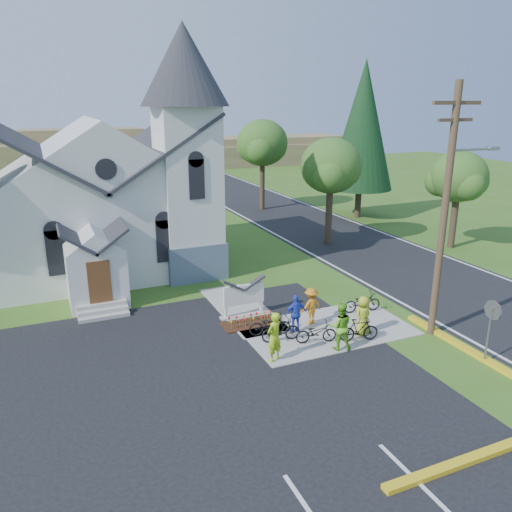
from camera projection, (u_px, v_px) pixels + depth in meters
name	position (u px, v px, depth m)	size (l,w,h in m)	color
ground	(301.00, 341.00, 20.09)	(120.00, 120.00, 0.00)	#38611B
parking_lot	(135.00, 409.00, 15.68)	(20.00, 16.00, 0.02)	black
road	(324.00, 231.00, 37.02)	(8.00, 90.00, 0.02)	black
sidewalk	(327.00, 329.00, 21.09)	(7.00, 4.00, 0.05)	#9F988F
church	(108.00, 177.00, 27.38)	(12.35, 12.00, 13.00)	silver
church_sign	(244.00, 295.00, 22.13)	(2.20, 0.40, 1.70)	#9F988F
flower_bed	(252.00, 323.00, 21.64)	(2.60, 1.10, 0.07)	#32180D
utility_pole	(446.00, 206.00, 19.20)	(3.45, 0.28, 10.00)	#4B3125
stop_sign	(491.00, 318.00, 17.94)	(0.11, 0.76, 2.48)	gray
tree_road_near	(331.00, 166.00, 32.27)	(4.00, 4.00, 7.05)	#32261B
tree_road_mid	(262.00, 143.00, 42.80)	(4.40, 4.40, 7.80)	#32261B
tree_road_far	(459.00, 177.00, 31.60)	(3.60, 3.60, 6.30)	#32261B
conifer	(363.00, 126.00, 39.35)	(5.20, 5.20, 12.40)	#32261B
distant_hills	(132.00, 154.00, 70.06)	(61.00, 10.00, 5.60)	brown
cyclist_0	(274.00, 337.00, 18.27)	(0.70, 0.46, 1.91)	#9FD018
bike_0	(270.00, 325.00, 20.42)	(0.60, 1.72, 0.90)	black
cyclist_1	(340.00, 326.00, 19.12)	(0.92, 0.72, 1.90)	#61B521
bike_1	(281.00, 330.00, 19.86)	(0.46, 1.61, 0.97)	black
cyclist_2	(296.00, 314.00, 20.57)	(0.96, 0.40, 1.64)	blue
bike_2	(316.00, 332.00, 19.77)	(0.58, 1.65, 0.87)	black
cyclist_3	(311.00, 306.00, 21.38)	(1.05, 0.60, 1.62)	orange
bike_3	(359.00, 330.00, 19.89)	(0.45, 1.61, 0.97)	black
cyclist_4	(363.00, 316.00, 20.34)	(0.82, 0.53, 1.67)	#A8BA23
bike_4	(362.00, 302.00, 22.66)	(0.61, 1.76, 0.92)	black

